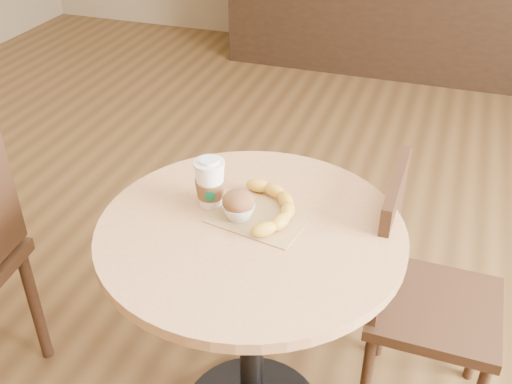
% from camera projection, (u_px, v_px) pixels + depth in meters
% --- Properties ---
extents(cafe_table, '(0.78, 0.78, 0.75)m').
position_uv_depth(cafe_table, '(251.00, 283.00, 1.61)').
color(cafe_table, black).
rests_on(cafe_table, ground).
extents(chair_right, '(0.37, 0.37, 0.83)m').
position_uv_depth(chair_right, '(418.00, 292.00, 1.73)').
color(chair_right, '#362012').
rests_on(chair_right, ground).
extents(kraft_bag, '(0.27, 0.22, 0.00)m').
position_uv_depth(kraft_bag, '(260.00, 217.00, 1.54)').
color(kraft_bag, '#A88551').
rests_on(kraft_bag, cafe_table).
extents(coffee_cup, '(0.08, 0.08, 0.14)m').
position_uv_depth(coffee_cup, '(210.00, 184.00, 1.56)').
color(coffee_cup, white).
rests_on(coffee_cup, cafe_table).
extents(muffin, '(0.09, 0.09, 0.08)m').
position_uv_depth(muffin, '(239.00, 205.00, 1.51)').
color(muffin, silver).
rests_on(muffin, kraft_bag).
extents(banana, '(0.25, 0.30, 0.04)m').
position_uv_depth(banana, '(267.00, 207.00, 1.54)').
color(banana, gold).
rests_on(banana, kraft_bag).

